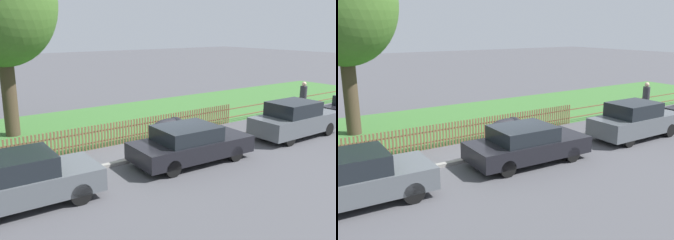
% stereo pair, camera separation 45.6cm
% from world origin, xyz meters
% --- Properties ---
extents(ground_plane, '(120.00, 120.00, 0.00)m').
position_xyz_m(ground_plane, '(0.00, 0.00, 0.00)').
color(ground_plane, '#4C4C51').
extents(kerb_stone, '(42.76, 0.20, 0.12)m').
position_xyz_m(kerb_stone, '(0.00, 0.10, 0.06)').
color(kerb_stone, gray).
rests_on(kerb_stone, ground).
extents(grass_strip, '(42.76, 7.41, 0.01)m').
position_xyz_m(grass_strip, '(0.00, 5.86, 0.01)').
color(grass_strip, '#3D7033').
rests_on(grass_strip, ground).
extents(park_fence, '(42.76, 0.05, 0.96)m').
position_xyz_m(park_fence, '(0.00, 2.16, 0.48)').
color(park_fence, brown).
rests_on(park_fence, ground).
extents(parked_car_black_saloon, '(3.94, 1.85, 1.44)m').
position_xyz_m(parked_car_black_saloon, '(-5.38, -1.19, 0.72)').
color(parked_car_black_saloon, '#51565B').
rests_on(parked_car_black_saloon, ground).
extents(parked_car_navy_estate, '(4.39, 2.00, 1.33)m').
position_xyz_m(parked_car_navy_estate, '(0.30, -1.10, 0.67)').
color(parked_car_navy_estate, black).
rests_on(parked_car_navy_estate, ground).
extents(parked_car_red_compact, '(4.29, 1.71, 1.56)m').
position_xyz_m(parked_car_red_compact, '(6.00, -1.21, 0.77)').
color(parked_car_red_compact, '#51565B').
rests_on(parked_car_red_compact, ground).
extents(covered_motorcycle, '(1.86, 0.90, 1.14)m').
position_xyz_m(covered_motorcycle, '(0.75, 0.81, 0.69)').
color(covered_motorcycle, black).
rests_on(covered_motorcycle, ground).
extents(tree_mid_park, '(4.57, 4.57, 8.26)m').
position_xyz_m(tree_mid_park, '(-4.00, 6.01, 5.59)').
color(tree_mid_park, '#473828').
rests_on(tree_mid_park, ground).
extents(pedestrian_near_fence, '(0.42, 0.40, 1.81)m').
position_xyz_m(pedestrian_near_fence, '(9.92, 1.20, 1.02)').
color(pedestrian_near_fence, slate).
rests_on(pedestrian_near_fence, ground).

